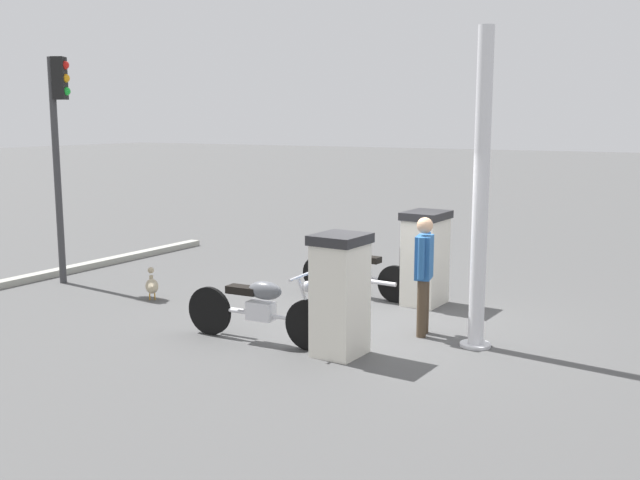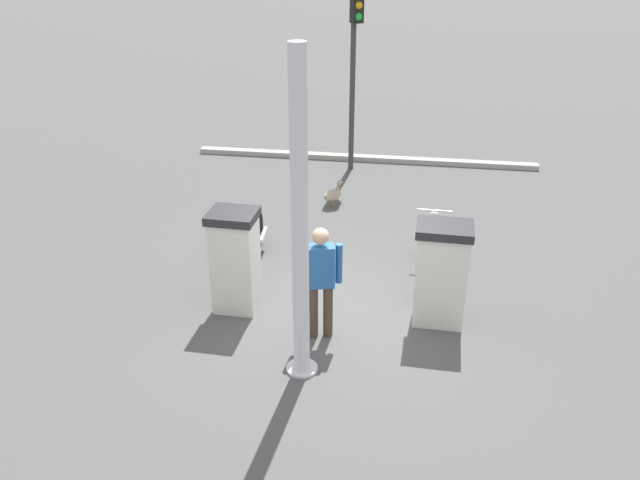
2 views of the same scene
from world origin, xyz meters
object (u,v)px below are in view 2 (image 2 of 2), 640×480
(wandering_duck, at_px, (333,194))
(fuel_pump_far, at_px, (235,260))
(attendant_person, at_px, (321,276))
(motorcycle_near_pump, at_px, (431,253))
(fuel_pump_near, at_px, (441,273))
(roadside_traffic_light, at_px, (355,50))
(canopy_support_pole, at_px, (300,231))
(motorcycle_far_pump, at_px, (249,243))

(wandering_duck, bearing_deg, fuel_pump_far, 165.91)
(fuel_pump_far, relative_size, attendant_person, 0.94)
(wandering_duck, bearing_deg, motorcycle_near_pump, -146.41)
(fuel_pump_near, relative_size, attendant_person, 0.92)
(fuel_pump_far, distance_m, attendant_person, 1.44)
(attendant_person, height_order, roadside_traffic_light, roadside_traffic_light)
(attendant_person, relative_size, canopy_support_pole, 0.40)
(wandering_duck, bearing_deg, attendant_person, -176.20)
(motorcycle_near_pump, bearing_deg, attendant_person, 139.92)
(roadside_traffic_light, height_order, canopy_support_pole, canopy_support_pole)
(motorcycle_near_pump, distance_m, attendant_person, 2.41)
(attendant_person, bearing_deg, motorcycle_far_pump, 38.01)
(fuel_pump_far, distance_m, canopy_support_pole, 2.14)
(fuel_pump_near, bearing_deg, canopy_support_pole, 128.43)
(motorcycle_near_pump, height_order, roadside_traffic_light, roadside_traffic_light)
(attendant_person, distance_m, roadside_traffic_light, 6.98)
(motorcycle_near_pump, bearing_deg, canopy_support_pole, 147.31)
(wandering_duck, height_order, canopy_support_pole, canopy_support_pole)
(motorcycle_far_pump, xyz_separation_m, canopy_support_pole, (-2.53, -1.22, 1.46))
(fuel_pump_near, bearing_deg, motorcycle_near_pump, 3.60)
(roadside_traffic_light, bearing_deg, canopy_support_pole, 179.57)
(motorcycle_far_pump, xyz_separation_m, roadside_traffic_light, (5.01, -1.28, 2.21))
(fuel_pump_near, bearing_deg, attendant_person, 110.47)
(motorcycle_far_pump, height_order, attendant_person, attendant_person)
(fuel_pump_far, bearing_deg, motorcycle_far_pump, 3.32)
(canopy_support_pole, bearing_deg, motorcycle_far_pump, 25.77)
(fuel_pump_far, bearing_deg, motorcycle_near_pump, -66.73)
(fuel_pump_near, height_order, canopy_support_pole, canopy_support_pole)
(fuel_pump_near, distance_m, roadside_traffic_light, 6.67)
(motorcycle_far_pump, relative_size, wandering_duck, 4.31)
(attendant_person, distance_m, wandering_duck, 4.62)
(motorcycle_near_pump, bearing_deg, fuel_pump_far, 113.27)
(fuel_pump_far, relative_size, roadside_traffic_light, 0.38)
(attendant_person, relative_size, wandering_duck, 3.18)
(fuel_pump_near, xyz_separation_m, wandering_duck, (3.96, 1.90, -0.51))
(fuel_pump_far, relative_size, canopy_support_pole, 0.38)
(canopy_support_pole, bearing_deg, fuel_pump_near, -51.57)
(motorcycle_near_pump, xyz_separation_m, attendant_person, (-1.81, 1.52, 0.48))
(attendant_person, bearing_deg, motorcycle_near_pump, -40.08)
(wandering_duck, bearing_deg, canopy_support_pole, -178.28)
(fuel_pump_far, xyz_separation_m, motorcycle_near_pump, (1.21, -2.82, -0.33))
(fuel_pump_near, distance_m, motorcycle_far_pump, 3.19)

